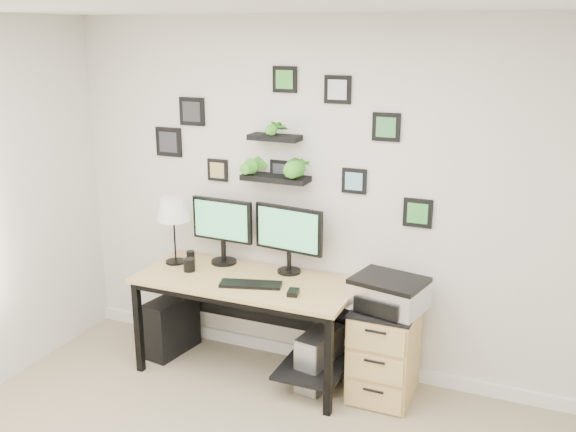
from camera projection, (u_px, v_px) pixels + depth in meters
The scene contains 14 objects.
room at pixel (315, 355), 5.00m from camera, with size 4.00×4.00×4.00m.
desk at pixel (252, 294), 4.70m from camera, with size 1.60×0.70×0.75m.
monitor_left at pixel (222, 226), 4.88m from camera, with size 0.50×0.21×0.51m.
monitor_right at pixel (289, 234), 4.69m from camera, with size 0.55×0.20×0.51m.
keyboard at pixel (251, 284), 4.52m from camera, with size 0.44×0.14×0.02m, color black.
mouse at pixel (293, 292), 4.37m from camera, with size 0.07×0.11×0.03m, color black.
table_lamp at pixel (173, 211), 4.86m from camera, with size 0.26×0.26×0.52m.
mug at pixel (189, 265), 4.79m from camera, with size 0.09×0.09×0.10m, color black.
pen_cup at pixel (191, 256), 5.00m from camera, with size 0.06×0.06×0.08m, color black.
pc_tower_black at pixel (172, 325), 5.10m from camera, with size 0.20×0.46×0.46m, color black.
pc_tower_grey at pixel (319, 358), 4.62m from camera, with size 0.25×0.44×0.41m.
file_cabinet at pixel (384, 351), 4.47m from camera, with size 0.43×0.53×0.67m.
printer at pixel (389, 293), 4.32m from camera, with size 0.53×0.46×0.21m.
wall_decor at pixel (278, 150), 4.61m from camera, with size 2.20×0.18×1.06m.
Camera 1 is at (1.56, -2.25, 2.48)m, focal length 40.00 mm.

